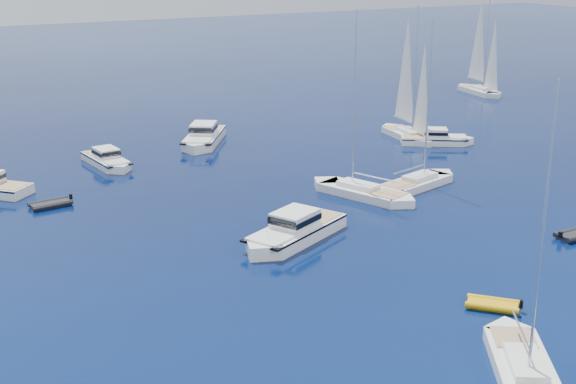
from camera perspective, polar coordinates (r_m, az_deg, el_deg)
motor_cruiser_centre at (r=56.24m, az=0.38°, el=-3.58°), size 11.02×7.48×2.80m
motor_cruiser_far_r at (r=85.58m, az=10.84°, el=3.49°), size 8.40×6.75×2.20m
motor_cruiser_distant at (r=84.70m, az=-6.23°, el=3.56°), size 8.92×10.78×2.84m
motor_cruiser_horizon at (r=77.61m, az=-13.13°, el=1.91°), size 3.35×8.64×2.22m
sailboat_fore at (r=41.18m, az=16.86°, el=-12.73°), size 8.20×10.24×15.48m
sailboat_mid_r at (r=66.47m, az=5.48°, el=-0.31°), size 6.35×11.28×16.11m
sailboat_centre at (r=69.73m, az=9.44°, el=0.38°), size 10.68×5.19×15.20m
sailboat_sails_r at (r=87.79m, az=8.76°, el=3.95°), size 4.14×10.58×15.14m
sailboat_sails_far at (r=117.58m, az=13.85°, el=7.06°), size 4.29×10.63×15.19m
tender_yellow at (r=47.60m, az=14.79°, el=-8.26°), size 3.48×3.59×0.95m
tender_grey_far at (r=66.45m, az=-17.06°, el=-1.03°), size 3.68×2.29×0.95m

